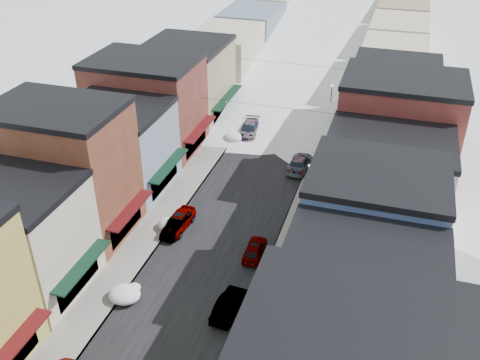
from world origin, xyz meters
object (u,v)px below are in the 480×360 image
Objects in this scene: car_green_sedan at (229,305)px; streetlamp_near at (309,177)px; fire_hydrant at (243,345)px; trash_can at (271,253)px; car_dark_hatch at (176,226)px; car_silver_sedan at (179,221)px.

car_green_sedan is 1.10× the size of streetlamp_near.
trash_can reaches higher than fire_hydrant.
streetlamp_near is (10.67, 9.13, 2.00)m from car_dark_hatch.
trash_can is 0.27× the size of streetlamp_near.
car_green_sedan is (7.95, -9.05, -0.07)m from car_silver_sedan.
fire_hydrant is 20.91m from streetlamp_near.
trash_can is at bearing -96.40° from streetlamp_near.
car_dark_hatch is at bearing 171.94° from trash_can.
car_silver_sedan is 6.77× the size of fire_hydrant.
car_dark_hatch is 0.92× the size of car_green_sedan.
streetlamp_near reaches higher than car_dark_hatch.
car_dark_hatch is at bearing 130.85° from fire_hydrant.
car_silver_sedan reaches higher than fire_hydrant.
car_silver_sedan is 4.41× the size of trash_can.
trash_can is at bearing 93.19° from fire_hydrant.
car_silver_sedan reaches higher than car_dark_hatch.
streetlamp_near reaches higher than trash_can.
streetlamp_near is (10.67, 8.47, 1.87)m from car_silver_sedan.
car_silver_sedan is 15.91m from fire_hydrant.
fire_hydrant is 0.17× the size of streetlamp_near.
car_green_sedan is 3.90m from fire_hydrant.
car_silver_sedan is at bearing 168.12° from trash_can.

